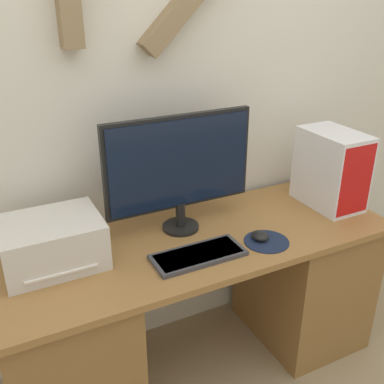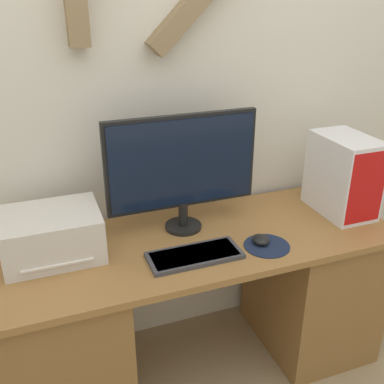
{
  "view_description": "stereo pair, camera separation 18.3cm",
  "coord_description": "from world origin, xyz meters",
  "px_view_note": "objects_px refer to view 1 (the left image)",
  "views": [
    {
      "loc": [
        -0.79,
        -1.17,
        1.73
      ],
      "look_at": [
        -0.04,
        0.32,
        0.96
      ],
      "focal_mm": 42.0,
      "sensor_mm": 36.0,
      "label": 1
    },
    {
      "loc": [
        -0.62,
        -1.25,
        1.73
      ],
      "look_at": [
        -0.04,
        0.32,
        0.96
      ],
      "focal_mm": 42.0,
      "sensor_mm": 36.0,
      "label": 2
    }
  ],
  "objects_px": {
    "keyboard": "(198,255)",
    "computer_tower": "(331,169)",
    "mouse": "(260,236)",
    "printer": "(52,242)",
    "monitor": "(180,166)"
  },
  "relations": [
    {
      "from": "monitor",
      "to": "computer_tower",
      "type": "xyz_separation_m",
      "value": [
        0.76,
        -0.11,
        -0.11
      ]
    },
    {
      "from": "mouse",
      "to": "computer_tower",
      "type": "distance_m",
      "value": 0.55
    },
    {
      "from": "computer_tower",
      "to": "mouse",
      "type": "bearing_deg",
      "value": -164.02
    },
    {
      "from": "keyboard",
      "to": "printer",
      "type": "distance_m",
      "value": 0.57
    },
    {
      "from": "mouse",
      "to": "printer",
      "type": "bearing_deg",
      "value": 165.05
    },
    {
      "from": "keyboard",
      "to": "monitor",
      "type": "bearing_deg",
      "value": 81.32
    },
    {
      "from": "keyboard",
      "to": "printer",
      "type": "xyz_separation_m",
      "value": [
        -0.52,
        0.22,
        0.08
      ]
    },
    {
      "from": "monitor",
      "to": "printer",
      "type": "height_order",
      "value": "monitor"
    },
    {
      "from": "printer",
      "to": "monitor",
      "type": "bearing_deg",
      "value": 3.05
    },
    {
      "from": "keyboard",
      "to": "computer_tower",
      "type": "bearing_deg",
      "value": 10.18
    },
    {
      "from": "computer_tower",
      "to": "printer",
      "type": "height_order",
      "value": "computer_tower"
    },
    {
      "from": "monitor",
      "to": "computer_tower",
      "type": "height_order",
      "value": "monitor"
    },
    {
      "from": "computer_tower",
      "to": "keyboard",
      "type": "bearing_deg",
      "value": -169.82
    },
    {
      "from": "keyboard",
      "to": "computer_tower",
      "type": "xyz_separation_m",
      "value": [
        0.8,
        0.14,
        0.18
      ]
    },
    {
      "from": "monitor",
      "to": "computer_tower",
      "type": "relative_size",
      "value": 1.79
    }
  ]
}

